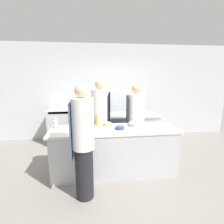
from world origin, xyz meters
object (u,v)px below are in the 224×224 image
Objects in this scene: bowl_prep_small at (120,128)px; bowl_ceramic_blue at (136,124)px; bowl_mixing_large at (107,124)px; bottle_wine at (98,121)px; oven_range at (66,126)px; bottle_vinegar at (92,128)px; chef_at_pass_far at (135,123)px; cup at (87,123)px; bottle_olive_oil at (55,124)px; chef_at_stove at (101,121)px; chef_at_prep_near at (83,143)px.

bowl_prep_small is 0.63× the size of bowl_ceramic_blue.
bottle_wine is at bearing 172.97° from bowl_mixing_large.
bottle_vinegar is (0.74, -1.90, 0.49)m from oven_range.
chef_at_pass_far is 1.08m from cup.
bottle_olive_oil is 1.17× the size of bottle_vinegar.
bottle_wine is (0.12, 0.40, 0.02)m from bottle_vinegar.
bowl_prep_small is (0.40, -0.30, -0.06)m from bottle_wine.
bottle_wine is at bearing 171.34° from bowl_ceramic_blue.
bottle_vinegar is (-0.96, -0.64, 0.12)m from chef_at_pass_far.
bottle_olive_oil is 1.31× the size of bowl_mixing_large.
chef_at_stove is 10.37× the size of bowl_prep_small.
bottle_wine is at bearing -60.33° from oven_range.
chef_at_pass_far is at bearing 76.70° from bowl_ceramic_blue.
bottle_wine is at bearing 73.49° from bottle_vinegar.
chef_at_stove is 0.40m from bowl_mixing_large.
chef_at_stove reaches higher than oven_range.
chef_at_prep_near is 1.61m from chef_at_pass_far.
chef_at_pass_far is at bearing 33.74° from bottle_vinegar.
chef_at_stove is 7.83× the size of bottle_wine.
bottle_wine reaches higher than cup.
bottle_wine is (0.26, 0.92, 0.09)m from chef_at_prep_near.
chef_at_pass_far reaches higher than bowl_ceramic_blue.
bowl_mixing_large is at bearing -55.65° from oven_range.
chef_at_pass_far is 0.72m from bowl_mixing_large.
cup is at bearing 172.41° from bowl_mixing_large.
cup is at bearing 102.74° from bottle_vinegar.
chef_at_prep_near is 1.00m from bowl_mixing_large.
chef_at_pass_far is (0.76, -0.12, -0.05)m from chef_at_stove.
cup reaches higher than bowl_mixing_large.
bottle_wine is 0.22m from cup.
bottle_vinegar is at bearing -129.18° from bowl_mixing_large.
bowl_mixing_large is at bearing 170.81° from bowl_ceramic_blue.
oven_range is 5.57× the size of bowl_prep_small.
bowl_mixing_large is at bearing 3.59° from bottle_olive_oil.
bottle_wine reaches higher than bottle_olive_oil.
cup is at bearing -38.92° from chef_at_stove.
bottle_vinegar is 0.41m from bottle_wine.
bowl_prep_small is at bearing -51.68° from bowl_mixing_large.
bowl_mixing_large is (1.04, -1.53, 0.45)m from oven_range.
bottle_vinegar is 0.92m from bowl_ceramic_blue.
bottle_olive_oil is at bearing 36.19° from chef_at_prep_near.
bottle_vinegar reaches higher than cup.
cup is at bearing -66.41° from oven_range.
chef_at_stove reaches higher than bowl_ceramic_blue.
oven_range is 1.67m from cup.
bottle_olive_oil is 1.25× the size of bowl_prep_small.
bottle_olive_oil is at bearing 155.89° from bottle_vinegar.
oven_range is 0.54× the size of chef_at_stove.
chef_at_prep_near is at bearing -92.85° from cup.
bowl_prep_small is at bearing 10.93° from bottle_vinegar.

